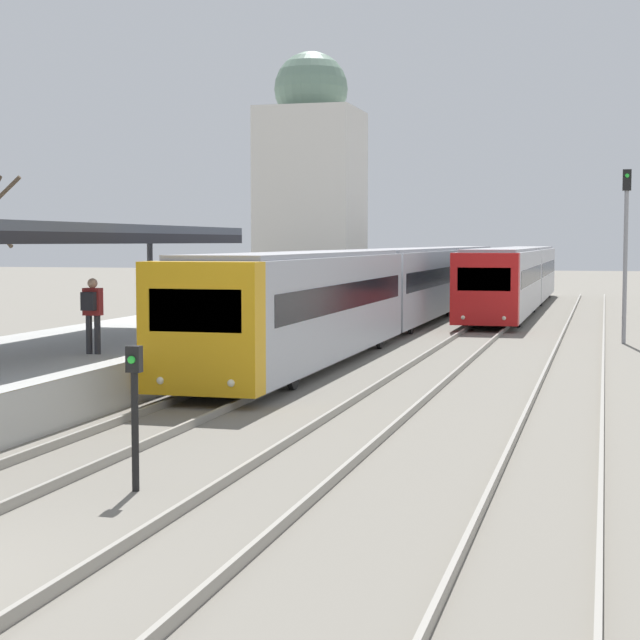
# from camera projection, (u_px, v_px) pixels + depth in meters

# --- Properties ---
(track_middle_line) EXTENTS (1.51, 120.00, 0.15)m
(track_middle_line) POSITION_uv_depth(u_px,v_px,m) (102.00, 610.00, 9.67)
(track_middle_line) COLOR gray
(track_middle_line) RESTS_ON ground_plane
(person_on_platform) EXTENTS (0.40, 0.40, 1.66)m
(person_on_platform) POSITION_uv_depth(u_px,v_px,m) (92.00, 309.00, 23.36)
(person_on_platform) COLOR #2D2D33
(person_on_platform) RESTS_ON station_platform
(train_near) EXTENTS (2.58, 46.66, 3.12)m
(train_near) POSITION_uv_depth(u_px,v_px,m) (405.00, 282.00, 44.05)
(train_near) COLOR gold
(train_near) RESTS_ON ground_plane
(train_far) EXTENTS (2.55, 29.25, 3.11)m
(train_far) POSITION_uv_depth(u_px,v_px,m) (516.00, 275.00, 53.87)
(train_far) COLOR red
(train_far) RESTS_ON ground_plane
(signal_post_near) EXTENTS (0.20, 0.21, 2.00)m
(signal_post_near) POSITION_uv_depth(u_px,v_px,m) (135.00, 402.00, 14.51)
(signal_post_near) COLOR black
(signal_post_near) RESTS_ON ground_plane
(signal_mast_far) EXTENTS (0.28, 0.29, 5.79)m
(signal_mast_far) POSITION_uv_depth(u_px,v_px,m) (626.00, 236.00, 35.47)
(signal_mast_far) COLOR gray
(signal_mast_far) RESTS_ON ground_plane
(distant_domed_building) EXTENTS (5.02, 5.02, 13.32)m
(distant_domed_building) POSITION_uv_depth(u_px,v_px,m) (311.00, 187.00, 56.32)
(distant_domed_building) COLOR silver
(distant_domed_building) RESTS_ON ground_plane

